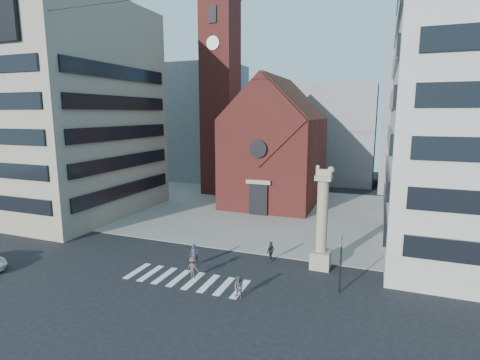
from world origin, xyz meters
The scene contains 22 objects.
ground centered at (0.00, 0.00, 0.00)m, with size 120.00×120.00×0.00m, color black.
piazza centered at (0.00, 19.00, 0.03)m, with size 46.00×30.00×0.05m, color gray.
zebra_crossing centered at (0.55, -3.00, 0.01)m, with size 10.20×3.20×0.01m, color white, non-canonical shape.
church centered at (0.00, 25.04, 7.98)m, with size 12.00×16.65×18.00m.
campanile centered at (-10.00, 28.00, 15.74)m, with size 5.50×5.50×31.20m.
building_left centered at (-24.00, 10.00, 13.00)m, with size 18.00×20.00×26.00m, color gray.
bg_block_left centered at (-20.00, 40.00, 11.00)m, with size 16.00×14.00×22.00m, color gray.
bg_block_mid centered at (6.00, 45.00, 9.00)m, with size 14.00×12.00×18.00m, color gray.
bg_block_right centered at (22.00, 42.00, 12.00)m, with size 16.00×14.00×24.00m, color gray.
lion_column centered at (10.01, 3.00, 3.46)m, with size 1.63×1.60×8.68m.
traffic_light centered at (12.00, -1.00, 2.29)m, with size 0.13×0.16×4.30m.
pedestrian_0 centered at (-0.07, -0.42, 0.96)m, with size 0.70×0.46×1.92m, color #322F41.
pedestrian_1 centered at (5.49, -4.30, 0.81)m, with size 0.79×0.61×1.62m, color #5C5249.
pedestrian_2 centered at (5.67, 3.00, 0.88)m, with size 1.03×0.43×1.76m, color #2B2C34.
pedestrian_3 centered at (0.90, -2.47, 0.85)m, with size 1.09×0.63×1.69m, color #483330.
scooter_0 centered at (-5.54, 18.20, 0.48)m, with size 0.57×1.63×0.86m, color black.
scooter_1 centered at (-3.74, 18.20, 0.53)m, with size 0.45×1.59×0.95m, color black.
scooter_2 centered at (-1.93, 18.20, 0.48)m, with size 0.57×1.63×0.86m, color black.
scooter_3 centered at (-0.12, 18.20, 0.53)m, with size 0.45×1.59×0.95m, color black.
scooter_4 centered at (1.68, 18.20, 0.48)m, with size 0.57×1.63×0.86m, color black.
scooter_5 centered at (3.49, 18.20, 0.53)m, with size 0.45×1.59×0.95m, color black.
scooter_6 centered at (5.30, 18.20, 0.48)m, with size 0.57×1.63×0.86m, color black.
Camera 1 is at (14.24, -27.10, 12.81)m, focal length 28.00 mm.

